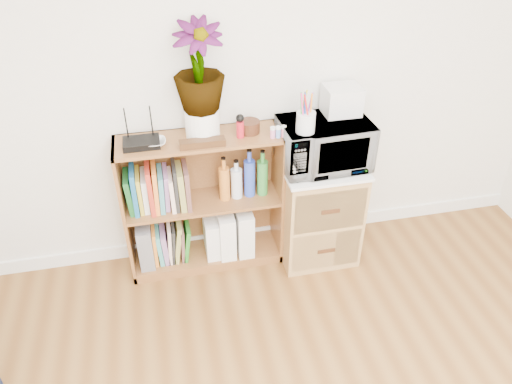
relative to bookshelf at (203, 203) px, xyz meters
name	(u,v)px	position (x,y,z in m)	size (l,w,h in m)	color
skirting_board	(252,233)	(0.35, 0.14, -0.42)	(4.00, 0.02, 0.10)	white
bookshelf	(203,203)	(0.00, 0.00, 0.00)	(1.00, 0.30, 0.95)	brown
wicker_unit	(317,211)	(0.75, -0.08, -0.12)	(0.50, 0.45, 0.70)	#9E7542
microwave	(324,144)	(0.75, -0.08, 0.39)	(0.54, 0.36, 0.30)	silver
pen_cup	(306,122)	(0.59, -0.17, 0.60)	(0.11, 0.11, 0.12)	silver
small_appliance	(342,100)	(0.88, 0.01, 0.63)	(0.22, 0.18, 0.17)	silver
router	(141,143)	(-0.33, -0.02, 0.49)	(0.21, 0.14, 0.04)	black
white_bowl	(155,143)	(-0.25, -0.03, 0.49)	(0.13, 0.13, 0.03)	white
plant_pot	(202,123)	(0.03, 0.02, 0.56)	(0.20, 0.20, 0.17)	white
potted_plant	(199,67)	(0.03, 0.02, 0.90)	(0.28, 0.28, 0.51)	#3B712D
trinket_box	(202,143)	(0.01, -0.10, 0.50)	(0.26, 0.07, 0.04)	#361F0E
kokeshi_doll	(240,129)	(0.24, -0.04, 0.53)	(0.04, 0.04, 0.10)	red
wooden_bowl	(249,127)	(0.31, 0.01, 0.51)	(0.12, 0.12, 0.07)	#371D0F
paint_jars	(278,133)	(0.46, -0.09, 0.51)	(0.12, 0.04, 0.06)	#CC7188
file_box	(145,242)	(-0.40, 0.00, -0.25)	(0.09, 0.25, 0.31)	slate
magazine_holder_left	(211,236)	(0.04, -0.01, -0.27)	(0.09, 0.22, 0.28)	white
magazine_holder_mid	(225,231)	(0.13, -0.01, -0.24)	(0.10, 0.26, 0.33)	white
magazine_holder_right	(243,228)	(0.25, -0.01, -0.24)	(0.11, 0.27, 0.33)	white
cookbooks	(158,188)	(-0.27, 0.00, 0.16)	(0.39, 0.20, 0.31)	#1A6126
liquor_bottles	(250,175)	(0.31, 0.00, 0.18)	(0.39, 0.07, 0.32)	orange
lower_books	(171,241)	(-0.23, 0.00, -0.28)	(0.25, 0.19, 0.29)	orange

